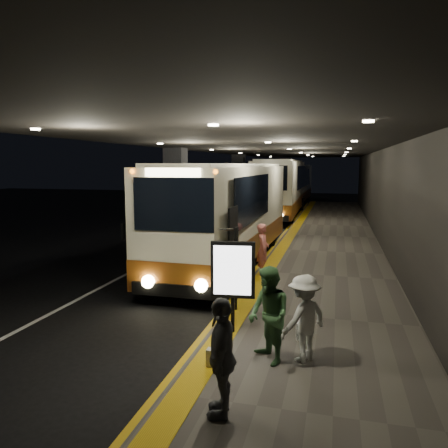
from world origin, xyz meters
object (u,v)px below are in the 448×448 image
Objects in this scene: passenger_boarding at (263,249)px; passenger_waiting_grey at (222,357)px; coach_second at (281,190)px; bag_plain at (214,358)px; stanchion_post at (236,287)px; coach_main at (229,217)px; passenger_waiting_green at (269,315)px; info_sign at (233,272)px; passenger_waiting_white at (304,318)px; bag_polka at (303,331)px; coach_third at (295,185)px.

passenger_boarding is 0.97× the size of passenger_waiting_grey.
coach_second reaches higher than bag_plain.
passenger_boarding is 3.66m from stanchion_post.
coach_main is 10.51m from passenger_waiting_grey.
coach_second is at bearing 94.51° from bag_plain.
passenger_waiting_green is 1.02× the size of passenger_waiting_grey.
passenger_boarding is 8.12m from passenger_waiting_grey.
coach_main reaches higher than info_sign.
info_sign is (1.88, -22.90, -0.40)m from coach_second.
passenger_waiting_white reaches higher than bag_plain.
coach_main is 32.97× the size of bag_polka.
bag_plain is (-0.90, -0.45, -0.72)m from passenger_waiting_green.
coach_second reaches higher than passenger_waiting_white.
passenger_waiting_green is at bearing -84.44° from coach_third.
info_sign is at bearing -79.90° from stanchion_post.
passenger_boarding is at bearing -124.68° from passenger_waiting_white.
passenger_boarding is 1.44× the size of stanchion_post.
bag_plain is (2.02, -35.76, -1.40)m from coach_third.
passenger_waiting_white is at bearing 74.38° from passenger_waiting_green.
passenger_waiting_green is (1.15, -6.26, 0.04)m from passenger_boarding.
coach_second is at bearing 94.33° from stanchion_post.
passenger_waiting_white is at bearing -86.03° from bag_polka.
coach_main reaches higher than passenger_waiting_green.
coach_main reaches higher than bag_plain.
info_sign reaches higher than passenger_boarding.
info_sign is at bearing 92.06° from bag_plain.
coach_third is (-0.10, 26.95, -0.03)m from coach_main.
passenger_waiting_grey is at bearing 178.76° from passenger_boarding.
bag_plain is at bearing -85.93° from coach_third.
coach_main is 10.10× the size of stanchion_post.
stanchion_post is at bearing 172.56° from passenger_boarding.
info_sign is (-0.95, 1.21, 0.45)m from passenger_waiting_green.
coach_third is 6.82× the size of passenger_boarding.
coach_second is at bearing -88.73° from coach_third.
passenger_boarding is (1.66, -2.11, -0.76)m from coach_main.
passenger_boarding is 0.95× the size of passenger_waiting_green.
stanchion_post is (-0.25, 1.40, -0.75)m from info_sign.
passenger_waiting_grey reaches higher than passenger_waiting_white.
info_sign reaches higher than bag_plain.
bag_polka is 0.18× the size of info_sign.
bag_plain is 0.17× the size of info_sign.
passenger_waiting_white reaches higher than bag_polka.
passenger_boarding is 6.75m from bag_plain.
coach_third is at bearing 95.79° from bag_polka.
bag_polka is (1.70, -5.07, -0.66)m from passenger_boarding.
coach_main is at bearing 105.63° from stanchion_post.
passenger_waiting_white is 1.14m from bag_polka.
passenger_waiting_green is 0.89× the size of info_sign.
coach_third is 29.12m from passenger_boarding.
coach_second is 17.95m from passenger_boarding.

